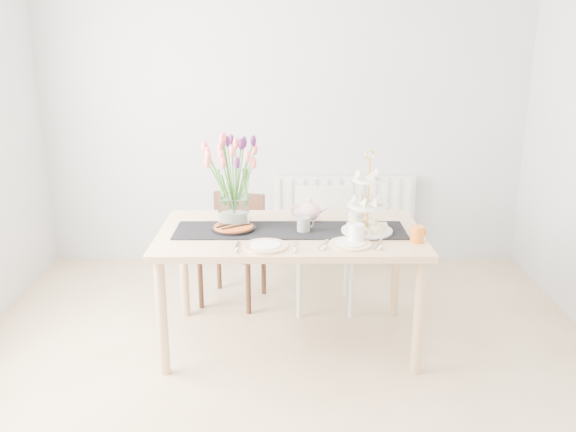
{
  "coord_description": "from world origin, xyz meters",
  "views": [
    {
      "loc": [
        0.02,
        -2.78,
        1.91
      ],
      "look_at": [
        0.03,
        0.69,
        0.86
      ],
      "focal_mm": 38.0,
      "sensor_mm": 36.0,
      "label": 1
    }
  ],
  "objects_px": {
    "radiator": "(343,211)",
    "tart_tin": "(233,228)",
    "chair_brown": "(235,240)",
    "plate_left": "(265,246)",
    "mug_white": "(356,233)",
    "cake_stand": "(367,212)",
    "mug_orange": "(417,234)",
    "dining_table": "(290,243)",
    "chair_white": "(324,238)",
    "teapot": "(309,211)",
    "mug_grey": "(304,225)",
    "cream_jug": "(356,219)",
    "tulip_vase": "(234,167)",
    "plate_right": "(350,244)"
  },
  "relations": [
    {
      "from": "mug_white",
      "to": "teapot",
      "type": "bearing_deg",
      "value": 123.38
    },
    {
      "from": "tulip_vase",
      "to": "chair_white",
      "type": "bearing_deg",
      "value": 40.63
    },
    {
      "from": "mug_white",
      "to": "chair_white",
      "type": "bearing_deg",
      "value": 99.49
    },
    {
      "from": "radiator",
      "to": "tart_tin",
      "type": "xyz_separation_m",
      "value": [
        -0.81,
        -1.44,
        0.32
      ]
    },
    {
      "from": "dining_table",
      "to": "teapot",
      "type": "bearing_deg",
      "value": 56.76
    },
    {
      "from": "chair_white",
      "to": "plate_left",
      "type": "bearing_deg",
      "value": -112.88
    },
    {
      "from": "mug_orange",
      "to": "dining_table",
      "type": "bearing_deg",
      "value": 131.24
    },
    {
      "from": "cream_jug",
      "to": "plate_left",
      "type": "xyz_separation_m",
      "value": [
        -0.55,
        -0.39,
        -0.04
      ]
    },
    {
      "from": "dining_table",
      "to": "tart_tin",
      "type": "height_order",
      "value": "tart_tin"
    },
    {
      "from": "teapot",
      "to": "dining_table",
      "type": "bearing_deg",
      "value": -112.41
    },
    {
      "from": "mug_white",
      "to": "mug_orange",
      "type": "xyz_separation_m",
      "value": [
        0.35,
        0.0,
        -0.01
      ]
    },
    {
      "from": "radiator",
      "to": "tart_tin",
      "type": "height_order",
      "value": "tart_tin"
    },
    {
      "from": "tart_tin",
      "to": "chair_white",
      "type": "bearing_deg",
      "value": 45.69
    },
    {
      "from": "radiator",
      "to": "tart_tin",
      "type": "bearing_deg",
      "value": -119.16
    },
    {
      "from": "teapot",
      "to": "mug_grey",
      "type": "relative_size",
      "value": 2.37
    },
    {
      "from": "dining_table",
      "to": "plate_left",
      "type": "distance_m",
      "value": 0.34
    },
    {
      "from": "dining_table",
      "to": "mug_orange",
      "type": "xyz_separation_m",
      "value": [
        0.73,
        -0.21,
        0.12
      ]
    },
    {
      "from": "radiator",
      "to": "teapot",
      "type": "height_order",
      "value": "teapot"
    },
    {
      "from": "tart_tin",
      "to": "mug_white",
      "type": "xyz_separation_m",
      "value": [
        0.72,
        -0.21,
        0.04
      ]
    },
    {
      "from": "chair_white",
      "to": "cake_stand",
      "type": "bearing_deg",
      "value": -71.41
    },
    {
      "from": "dining_table",
      "to": "mug_orange",
      "type": "bearing_deg",
      "value": -15.92
    },
    {
      "from": "plate_left",
      "to": "mug_grey",
      "type": "bearing_deg",
      "value": 50.48
    },
    {
      "from": "dining_table",
      "to": "tulip_vase",
      "type": "distance_m",
      "value": 0.58
    },
    {
      "from": "plate_left",
      "to": "radiator",
      "type": "bearing_deg",
      "value": 70.97
    },
    {
      "from": "mug_grey",
      "to": "mug_white",
      "type": "relative_size",
      "value": 0.86
    },
    {
      "from": "radiator",
      "to": "tulip_vase",
      "type": "height_order",
      "value": "tulip_vase"
    },
    {
      "from": "mug_orange",
      "to": "plate_left",
      "type": "distance_m",
      "value": 0.88
    },
    {
      "from": "dining_table",
      "to": "chair_white",
      "type": "xyz_separation_m",
      "value": [
        0.25,
        0.61,
        -0.18
      ]
    },
    {
      "from": "mug_white",
      "to": "cake_stand",
      "type": "bearing_deg",
      "value": 64.25
    },
    {
      "from": "cream_jug",
      "to": "plate_right",
      "type": "distance_m",
      "value": 0.36
    },
    {
      "from": "chair_brown",
      "to": "mug_grey",
      "type": "bearing_deg",
      "value": -41.47
    },
    {
      "from": "teapot",
      "to": "plate_left",
      "type": "distance_m",
      "value": 0.55
    },
    {
      "from": "cream_jug",
      "to": "mug_orange",
      "type": "height_order",
      "value": "same"
    },
    {
      "from": "dining_table",
      "to": "mug_white",
      "type": "height_order",
      "value": "mug_white"
    },
    {
      "from": "mug_orange",
      "to": "cream_jug",
      "type": "bearing_deg",
      "value": 103.67
    },
    {
      "from": "dining_table",
      "to": "cream_jug",
      "type": "xyz_separation_m",
      "value": [
        0.41,
        0.1,
        0.12
      ]
    },
    {
      "from": "mug_orange",
      "to": "tart_tin",
      "type": "bearing_deg",
      "value": 136.02
    },
    {
      "from": "radiator",
      "to": "chair_white",
      "type": "xyz_separation_m",
      "value": [
        -0.21,
        -0.84,
        0.04
      ]
    },
    {
      "from": "plate_left",
      "to": "chair_brown",
      "type": "bearing_deg",
      "value": 104.47
    },
    {
      "from": "dining_table",
      "to": "tulip_vase",
      "type": "relative_size",
      "value": 2.36
    },
    {
      "from": "cream_jug",
      "to": "cake_stand",
      "type": "bearing_deg",
      "value": -54.56
    },
    {
      "from": "chair_brown",
      "to": "plate_left",
      "type": "distance_m",
      "value": 1.07
    },
    {
      "from": "teapot",
      "to": "mug_orange",
      "type": "height_order",
      "value": "teapot"
    },
    {
      "from": "teapot",
      "to": "cream_jug",
      "type": "height_order",
      "value": "teapot"
    },
    {
      "from": "mug_grey",
      "to": "plate_left",
      "type": "bearing_deg",
      "value": -154.16
    },
    {
      "from": "radiator",
      "to": "cream_jug",
      "type": "distance_m",
      "value": 1.4
    },
    {
      "from": "radiator",
      "to": "tulip_vase",
      "type": "bearing_deg",
      "value": -120.88
    },
    {
      "from": "radiator",
      "to": "plate_right",
      "type": "relative_size",
      "value": 4.92
    },
    {
      "from": "chair_white",
      "to": "cake_stand",
      "type": "xyz_separation_m",
      "value": [
        0.22,
        -0.65,
        0.39
      ]
    },
    {
      "from": "dining_table",
      "to": "chair_brown",
      "type": "xyz_separation_m",
      "value": [
        -0.4,
        0.7,
        -0.23
      ]
    }
  ]
}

